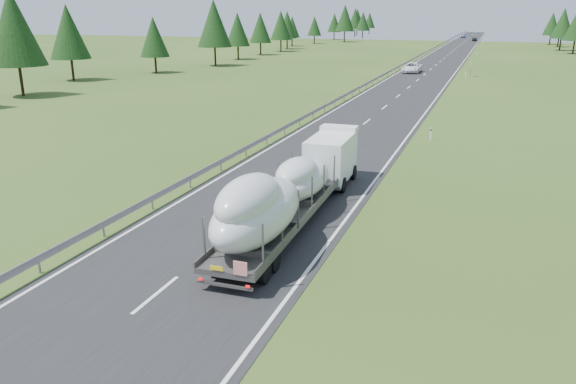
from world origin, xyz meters
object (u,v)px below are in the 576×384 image
(highway_sign, at_px, (471,65))
(distant_car_dark, at_px, (474,39))
(boat_truck, at_px, (288,188))
(distant_car_blue, at_px, (463,36))
(distant_van, at_px, (412,68))

(highway_sign, height_order, distant_car_dark, highway_sign)
(boat_truck, xyz_separation_m, distant_car_blue, (-4.61, 220.89, -1.25))
(boat_truck, relative_size, distant_car_dark, 4.25)
(boat_truck, bearing_deg, distant_car_dark, 89.77)
(distant_car_blue, bearing_deg, distant_car_dark, -79.30)
(boat_truck, relative_size, distant_van, 2.89)
(highway_sign, height_order, distant_van, highway_sign)
(distant_van, distance_m, distant_car_blue, 146.00)
(highway_sign, xyz_separation_m, distant_car_blue, (-9.57, 148.93, -1.09))
(distant_car_dark, xyz_separation_m, distant_car_blue, (-5.40, 27.55, 0.02))
(boat_truck, distance_m, distant_van, 75.04)
(distant_car_dark, height_order, distant_car_blue, distant_car_blue)
(highway_sign, distance_m, distant_van, 10.07)
(highway_sign, distance_m, distant_car_blue, 149.25)
(highway_sign, bearing_deg, boat_truck, -93.94)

